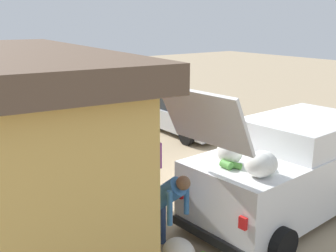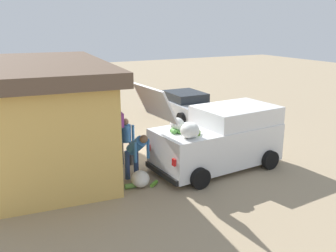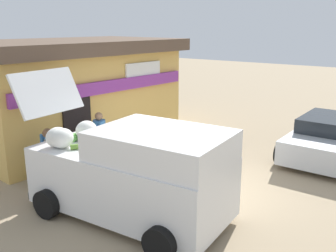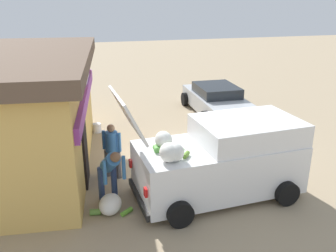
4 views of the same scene
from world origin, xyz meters
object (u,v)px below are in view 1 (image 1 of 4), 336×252
Objects in this scene: delivery_van at (285,169)px; paint_bucket at (58,163)px; vendor_standing at (135,177)px; parked_sedan at (184,114)px; customer_bending at (166,202)px.

paint_bucket is at bearing 28.33° from delivery_van.
delivery_van is 2.97× the size of vendor_standing.
vendor_standing is at bearing 133.50° from parked_sedan.
vendor_standing reaches higher than paint_bucket.
paint_bucket is (5.16, 2.78, -0.80)m from delivery_van.
delivery_van is at bearing -95.78° from customer_bending.
parked_sedan is 12.50× the size of paint_bucket.
customer_bending is at bearing -179.62° from paint_bucket.
delivery_van is at bearing -121.02° from vendor_standing.
vendor_standing is at bearing -176.70° from paint_bucket.
vendor_standing is at bearing -7.92° from customer_bending.
parked_sedan is (6.19, -2.31, -0.38)m from delivery_van.
customer_bending reaches higher than paint_bucket.
customer_bending is 4.94m from paint_bucket.
parked_sedan is 7.79m from customer_bending.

